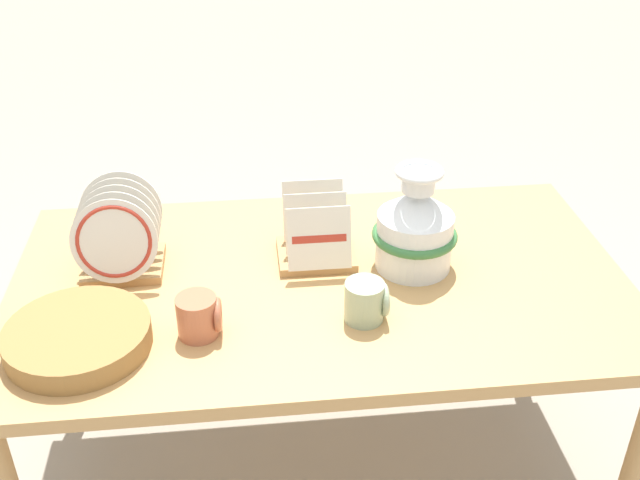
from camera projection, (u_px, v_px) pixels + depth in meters
ground_plane at (320, 462)px, 2.21m from camera, size 14.00×14.00×0.00m
display_table at (320, 299)px, 1.90m from camera, size 1.53×0.87×0.66m
ceramic_vase at (415, 227)px, 1.86m from camera, size 0.21×0.21×0.28m
dish_rack_round_plates at (119, 239)px, 1.85m from camera, size 0.21×0.21×0.23m
dish_rack_square_plates at (318, 241)px, 1.92m from camera, size 0.20×0.20×0.18m
wicker_charger_stack at (78, 337)px, 1.63m from camera, size 0.32×0.32×0.05m
mug_sage_glaze at (366, 301)px, 1.70m from camera, size 0.10×0.09×0.10m
mug_terracotta_glaze at (200, 316)px, 1.65m from camera, size 0.10×0.09×0.10m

